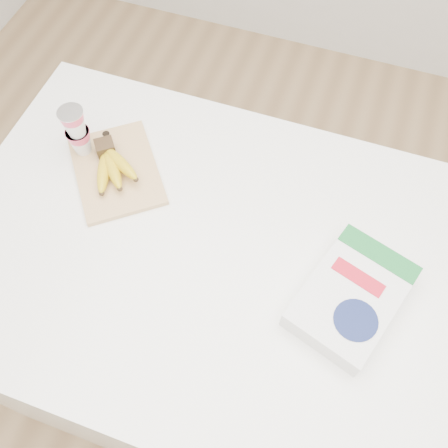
% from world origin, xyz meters
% --- Properties ---
extents(room, '(4.00, 4.00, 4.00)m').
position_xyz_m(room, '(0.00, 0.00, 1.35)').
color(room, tan).
rests_on(room, ground).
extents(table, '(1.36, 0.91, 1.02)m').
position_xyz_m(table, '(0.00, 0.00, 0.51)').
color(table, white).
rests_on(table, ground).
extents(cutting_board, '(0.34, 0.35, 0.01)m').
position_xyz_m(cutting_board, '(-0.34, 0.13, 1.03)').
color(cutting_board, tan).
rests_on(cutting_board, table).
extents(bananas, '(0.17, 0.17, 0.05)m').
position_xyz_m(bananas, '(-0.35, 0.13, 1.06)').
color(bananas, '#382816').
rests_on(bananas, cutting_board).
extents(yogurt_stack, '(0.07, 0.07, 0.15)m').
position_xyz_m(yogurt_stack, '(-0.45, 0.16, 1.12)').
color(yogurt_stack, white).
rests_on(yogurt_stack, cutting_board).
extents(cereal_box, '(0.27, 0.32, 0.06)m').
position_xyz_m(cereal_box, '(0.31, -0.02, 1.05)').
color(cereal_box, white).
rests_on(cereal_box, table).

